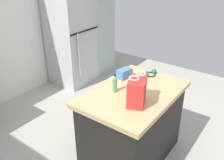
% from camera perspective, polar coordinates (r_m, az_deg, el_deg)
% --- Properties ---
extents(kitchen_island, '(1.24, 0.84, 0.92)m').
position_cam_1_polar(kitchen_island, '(2.97, 4.77, -10.34)').
color(kitchen_island, black).
rests_on(kitchen_island, ground).
extents(refrigerator, '(0.74, 0.73, 1.74)m').
position_cam_1_polar(refrigerator, '(4.73, -9.45, 9.39)').
color(refrigerator, '#B7B7BC').
rests_on(refrigerator, ground).
extents(tall_cabinet, '(0.56, 0.65, 2.09)m').
position_cam_1_polar(tall_cabinet, '(5.15, -4.25, 13.16)').
color(tall_cabinet, '#9EB2A8').
rests_on(tall_cabinet, ground).
extents(shopping_bag, '(0.30, 0.25, 0.32)m').
position_cam_1_polar(shopping_bag, '(2.43, 5.79, -2.67)').
color(shopping_bag, red).
rests_on(shopping_bag, kitchen_island).
extents(small_box, '(0.19, 0.14, 0.11)m').
position_cam_1_polar(small_box, '(2.99, 2.91, 1.54)').
color(small_box, '#4775B7').
rests_on(small_box, kitchen_island).
extents(bottle, '(0.05, 0.05, 0.21)m').
position_cam_1_polar(bottle, '(2.65, 0.64, -0.93)').
color(bottle, '#4C9956').
rests_on(bottle, kitchen_island).
extents(ear_defenders, '(0.19, 0.19, 0.06)m').
position_cam_1_polar(ear_defenders, '(3.10, 8.79, 1.56)').
color(ear_defenders, black).
rests_on(ear_defenders, kitchen_island).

